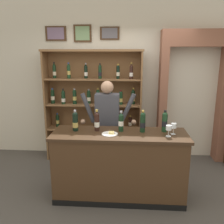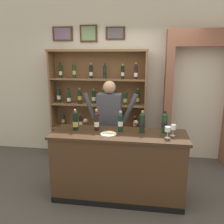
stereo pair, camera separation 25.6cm
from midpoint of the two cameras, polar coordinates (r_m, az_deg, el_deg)
ground_plane at (r=3.77m, az=-0.72°, el=-19.19°), size 14.00×14.00×0.02m
back_wall at (r=4.81m, az=0.83°, el=8.93°), size 12.00×0.19×3.26m
wine_shelf at (r=4.64m, az=-5.96°, el=2.03°), size 1.84×0.34×2.10m
archway_doorway at (r=4.82m, az=16.83°, el=5.40°), size 1.26×0.45×2.44m
tasting_counter at (r=3.52m, az=-0.40°, el=-12.47°), size 1.87×0.62×0.97m
shopkeeper at (r=3.93m, az=-2.96°, el=-1.80°), size 0.91×0.22×1.62m
tasting_bottle_bianco at (r=3.45m, az=-10.75°, el=-2.19°), size 0.08×0.08×0.30m
tasting_bottle_brunello at (r=3.41m, az=-5.73°, el=-2.21°), size 0.07×0.07×0.31m
tasting_bottle_prosecco at (r=3.37m, az=-0.03°, el=-2.35°), size 0.07×0.07×0.29m
tasting_bottle_chianti at (r=3.36m, az=5.07°, el=-2.39°), size 0.08×0.08×0.31m
tasting_bottle_vin_santo at (r=3.41m, az=10.21°, el=-2.21°), size 0.08×0.08×0.31m
wine_glass_right at (r=3.33m, az=12.19°, el=-3.36°), size 0.07×0.07×0.15m
wine_glass_center at (r=3.23m, az=11.01°, el=-3.86°), size 0.07×0.07×0.15m
cheese_plate at (r=3.28m, az=-2.72°, el=-5.17°), size 0.22×0.22×0.04m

